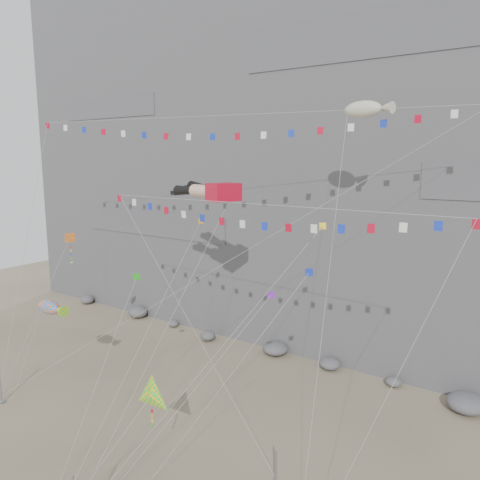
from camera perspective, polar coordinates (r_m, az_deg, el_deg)
The scene contains 16 objects.
ground at distance 37.30m, azimuth -10.05°, elevation -22.21°, with size 120.00×120.00×0.00m, color gray.
cliff at distance 58.96m, azimuth 12.27°, elevation 14.77°, with size 80.00×28.00×50.00m, color slate.
talus_boulders at distance 49.11m, azimuth 4.33°, elevation -13.08°, with size 60.00×3.00×1.20m, color slate, non-canonical shape.
anchor_pole_left at distance 44.19m, azimuth -27.23°, elevation -14.98°, with size 0.12×0.12×3.92m, color gray.
legs_kite at distance 38.19m, azimuth -3.89°, elevation 6.00°, with size 8.14×19.15×23.50m.
flag_banner_upper at distance 38.79m, azimuth -1.92°, elevation 14.92°, with size 37.59×16.26×30.00m.
flag_banner_lower at distance 32.00m, azimuth 1.66°, elevation 4.39°, with size 27.69×7.68×20.01m.
harlequin_kite at distance 43.58m, azimuth -20.05°, elevation 0.19°, with size 3.28×6.91×14.35m.
fish_windsock at distance 41.93m, azimuth -22.25°, elevation -7.60°, with size 3.86×3.40×8.54m.
delta_kite at distance 30.17m, azimuth -10.79°, elevation -18.19°, with size 3.65×4.79×7.84m.
blimp_windsock at distance 35.29m, azimuth 14.69°, elevation 15.06°, with size 4.19×12.91×26.00m.
small_kite_a at distance 38.38m, azimuth -5.13°, elevation 1.62°, with size 2.04×15.09×20.66m.
small_kite_b at distance 31.33m, azimuth 3.50°, elevation -7.12°, with size 6.07×9.55×14.98m.
small_kite_c at distance 36.13m, azimuth -12.59°, elevation -4.68°, with size 2.80×9.62×14.26m.
small_kite_d at distance 31.86m, azimuth 9.33°, elevation 0.82°, with size 8.21×14.50×21.96m.
small_kite_e at distance 28.11m, azimuth 7.96°, elevation -4.56°, with size 7.67×7.99×16.55m.
Camera 1 is at (22.59, -22.20, 19.70)m, focal length 35.00 mm.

